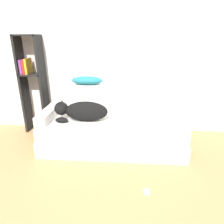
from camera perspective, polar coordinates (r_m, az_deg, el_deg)
The scene contains 10 objects.
wall_back at distance 3.27m, azimuth -2.73°, elevation 17.70°, with size 8.08×0.06×2.70m.
couch at distance 2.94m, azimuth 0.14°, elevation -5.89°, with size 1.99×0.90×0.41m.
couch_backrest at distance 3.14m, azimuth 0.66°, elevation 3.99°, with size 1.95×0.15×0.41m.
couch_arm_left at distance 3.03m, azimuth -17.51°, elevation -0.41°, with size 0.15×0.71×0.13m.
couch_arm_right at distance 2.91m, azimuth 18.54°, elevation -1.40°, with size 0.15×0.71×0.13m.
dog at distance 2.80m, azimuth -8.60°, elevation 0.31°, with size 0.75×0.26×0.29m.
laptop at distance 2.76m, azimuth 3.84°, elevation -2.85°, with size 0.36×0.22×0.02m.
throw_pillow at distance 3.15m, azimuth -7.12°, elevation 8.92°, with size 0.48×0.22×0.13m.
bookshelf at distance 3.47m, azimuth -21.88°, elevation 8.44°, with size 0.37×0.26×1.55m.
power_adapter at distance 2.25m, azimuth 9.89°, elevation -21.57°, with size 0.06×0.06×0.03m.
Camera 1 is at (0.39, -0.86, 1.51)m, focal length 32.00 mm.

